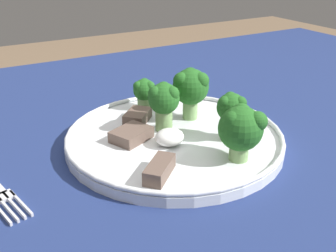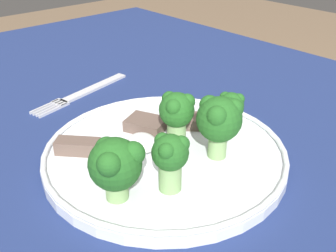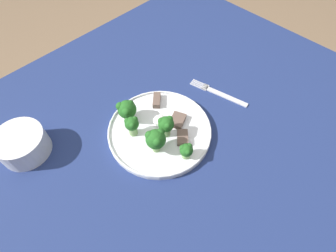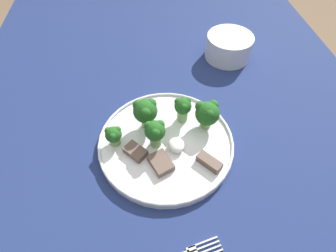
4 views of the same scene
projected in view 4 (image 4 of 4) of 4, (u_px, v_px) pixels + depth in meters
ground_plane at (170, 235)px, 1.14m from camera, size 8.00×8.00×0.00m
table at (172, 154)px, 0.64m from camera, size 1.38×0.97×0.74m
dinner_plate at (166, 142)px, 0.54m from camera, size 0.28×0.28×0.02m
cream_bowl at (229, 47)px, 0.71m from camera, size 0.12×0.12×0.06m
broccoli_floret_near_rim_left at (155, 132)px, 0.50m from camera, size 0.04×0.04×0.06m
broccoli_floret_center_left at (183, 107)px, 0.54m from camera, size 0.04×0.04×0.06m
broccoli_floret_back_left at (114, 135)px, 0.51m from camera, size 0.03×0.03×0.04m
broccoli_floret_front_left at (145, 111)px, 0.53m from camera, size 0.05×0.05×0.07m
broccoli_floret_center_back at (207, 112)px, 0.53m from camera, size 0.05×0.05×0.06m
meat_slice_front_slice at (135, 152)px, 0.51m from camera, size 0.05×0.05×0.01m
meat_slice_middle_slice at (209, 162)px, 0.50m from camera, size 0.05×0.05×0.02m
meat_slice_rear_slice at (161, 163)px, 0.50m from camera, size 0.06×0.05×0.01m
sauce_dollop at (175, 145)px, 0.52m from camera, size 0.04×0.03×0.02m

